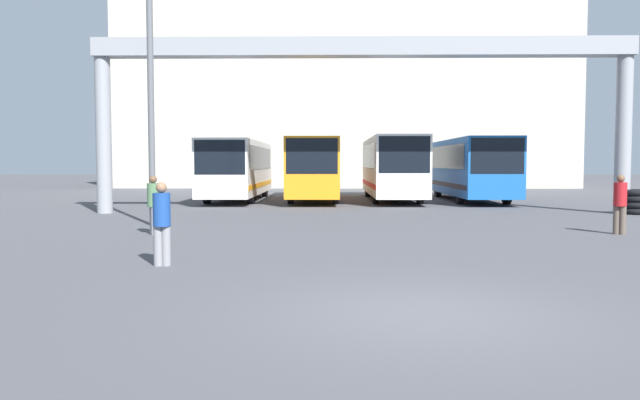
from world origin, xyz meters
name	(u,v)px	position (x,y,z in m)	size (l,w,h in m)	color
ground_plane	(425,314)	(0.00, 0.00, 0.00)	(200.00, 200.00, 0.00)	#47474C
building_backdrop	(344,98)	(0.00, 46.21, 7.61)	(36.62, 12.00, 15.23)	#B7B2A3
overhead_gantry	(362,72)	(0.00, 16.33, 5.52)	(20.87, 0.80, 6.80)	gray
bus_slot_0	(238,167)	(-6.13, 25.17, 1.79)	(2.49, 11.41, 3.11)	silver
bus_slot_1	(315,166)	(-2.04, 25.02, 1.83)	(2.53, 11.11, 3.18)	orange
bus_slot_2	(392,165)	(2.04, 25.20, 1.88)	(2.49, 11.47, 3.27)	silver
bus_slot_3	(469,166)	(6.13, 24.96, 1.84)	(2.59, 10.98, 3.19)	#1959A5
pedestrian_near_left	(162,222)	(-4.48, 3.78, 0.86)	(0.34, 0.34, 1.61)	gray
pedestrian_near_right	(153,203)	(-6.11, 8.95, 0.87)	(0.34, 0.34, 1.64)	gray
pedestrian_mid_right	(620,203)	(6.80, 9.25, 0.88)	(0.34, 0.34, 1.66)	brown
tire_stack	(635,202)	(10.60, 16.16, 0.48)	(1.04, 1.04, 0.96)	black
lamp_post	(151,84)	(-6.87, 11.54, 4.45)	(0.36, 0.36, 8.17)	#595B60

